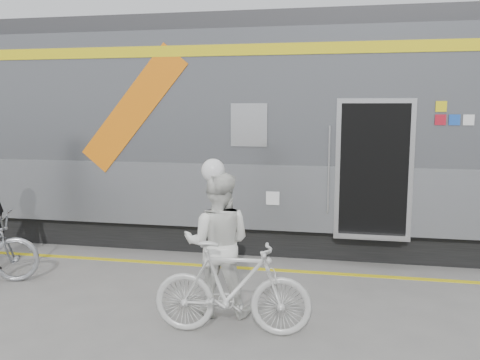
# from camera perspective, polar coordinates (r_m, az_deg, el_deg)

# --- Properties ---
(ground) EXTENTS (90.00, 90.00, 0.00)m
(ground) POSITION_cam_1_polar(r_m,az_deg,el_deg) (6.42, -9.33, -15.27)
(ground) COLOR slate
(ground) RESTS_ON ground
(train) EXTENTS (24.00, 3.17, 4.10)m
(train) POSITION_cam_1_polar(r_m,az_deg,el_deg) (9.85, 1.48, 5.38)
(train) COLOR black
(train) RESTS_ON ground
(safety_strip) EXTENTS (24.00, 0.12, 0.01)m
(safety_strip) POSITION_cam_1_polar(r_m,az_deg,el_deg) (8.33, -4.08, -9.55)
(safety_strip) COLOR yellow
(safety_strip) RESTS_ON ground
(woman) EXTENTS (0.91, 0.73, 1.77)m
(woman) POSITION_cam_1_polar(r_m,az_deg,el_deg) (6.27, -2.51, -7.15)
(woman) COLOR white
(woman) RESTS_ON ground
(bicycle_right) EXTENTS (1.82, 0.63, 1.07)m
(bicycle_right) POSITION_cam_1_polar(r_m,az_deg,el_deg) (5.80, -0.86, -12.06)
(bicycle_right) COLOR beige
(bicycle_right) RESTS_ON ground
(helmet_woman) EXTENTS (0.28, 0.28, 0.28)m
(helmet_woman) POSITION_cam_1_polar(r_m,az_deg,el_deg) (6.08, -2.57, 2.22)
(helmet_woman) COLOR white
(helmet_woman) RESTS_ON woman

